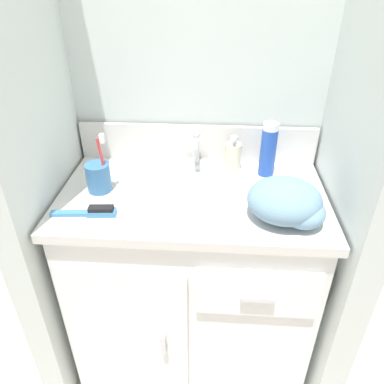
% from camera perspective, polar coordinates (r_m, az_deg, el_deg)
% --- Properties ---
extents(ground_plane, '(6.00, 6.00, 0.00)m').
position_cam_1_polar(ground_plane, '(1.70, 0.06, -21.95)').
color(ground_plane, '#ADA393').
extents(wall_back, '(1.02, 0.08, 2.20)m').
position_cam_1_polar(wall_back, '(1.32, 1.00, 19.89)').
color(wall_back, silver).
rests_on(wall_back, ground_plane).
extents(wall_left, '(0.08, 0.56, 2.20)m').
position_cam_1_polar(wall_left, '(1.17, -24.61, 15.48)').
color(wall_left, silver).
rests_on(wall_left, ground_plane).
extents(wall_right, '(0.08, 0.56, 2.20)m').
position_cam_1_polar(wall_right, '(1.11, 25.98, 14.43)').
color(wall_right, silver).
rests_on(wall_right, ground_plane).
extents(vanity, '(0.84, 0.50, 0.75)m').
position_cam_1_polar(vanity, '(1.40, -0.01, -12.66)').
color(vanity, white).
rests_on(vanity, ground_plane).
extents(backsplash, '(0.84, 0.02, 0.13)m').
position_cam_1_polar(backsplash, '(1.35, 0.75, 7.47)').
color(backsplash, silver).
rests_on(backsplash, vanity).
extents(sink_faucet, '(0.09, 0.09, 0.14)m').
position_cam_1_polar(sink_faucet, '(1.31, 0.59, 5.63)').
color(sink_faucet, silver).
rests_on(sink_faucet, vanity).
extents(toothbrush_cup, '(0.08, 0.08, 0.19)m').
position_cam_1_polar(toothbrush_cup, '(1.21, -14.02, 2.29)').
color(toothbrush_cup, teal).
rests_on(toothbrush_cup, vanity).
extents(soap_dispenser, '(0.06, 0.06, 0.13)m').
position_cam_1_polar(soap_dispenser, '(1.30, 6.24, 5.53)').
color(soap_dispenser, beige).
rests_on(soap_dispenser, vanity).
extents(shaving_cream_can, '(0.05, 0.05, 0.19)m').
position_cam_1_polar(shaving_cream_can, '(1.27, 11.53, 6.33)').
color(shaving_cream_can, '#234CB2').
rests_on(shaving_cream_can, vanity).
extents(hairbrush, '(0.19, 0.04, 0.03)m').
position_cam_1_polar(hairbrush, '(1.12, -14.91, -2.93)').
color(hairbrush, teal).
rests_on(hairbrush, vanity).
extents(hand_towel, '(0.21, 0.20, 0.11)m').
position_cam_1_polar(hand_towel, '(1.08, 14.49, -1.58)').
color(hand_towel, '#6B8EA8').
rests_on(hand_towel, vanity).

